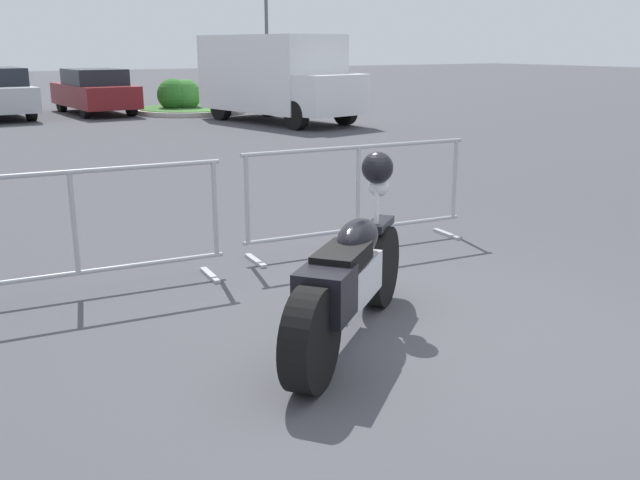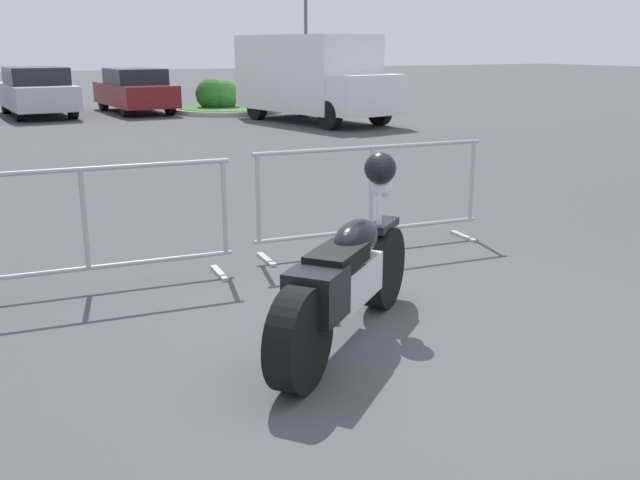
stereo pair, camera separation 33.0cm
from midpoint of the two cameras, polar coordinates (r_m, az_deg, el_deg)
name	(u,v)px [view 2 (the right image)]	position (r m, az deg, el deg)	size (l,w,h in m)	color
ground_plane	(429,344)	(5.16, 10.58, -8.17)	(120.00, 120.00, 0.00)	#424247
motorcycle	(347,277)	(4.96, 4.06, -3.00)	(1.84, 1.55, 1.26)	black
crowd_barrier_near	(85,227)	(6.24, -16.85, 0.96)	(2.51, 0.64, 1.07)	#9EA0A5
crowd_barrier_far	(371,196)	(7.27, 5.44, 3.54)	(2.51, 0.64, 1.07)	#9EA0A5
delivery_van	(311,76)	(19.85, -0.22, 13.01)	(2.84, 5.27, 2.31)	white
parked_car_silver	(37,92)	(22.95, -21.34, 11.00)	(1.90, 4.28, 1.43)	#B7BABF
parked_car_maroon	(135,90)	(23.30, -14.19, 11.53)	(1.81, 4.06, 1.35)	maroon
planter_island	(223,101)	(23.12, -7.36, 10.96)	(3.47, 3.47, 1.05)	#ADA89E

